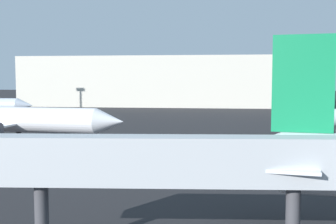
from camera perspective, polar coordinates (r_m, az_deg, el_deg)
airplane_on_taxiway at (r=56.68m, az=-20.22°, el=-0.97°), size 28.49×28.20×10.97m
jet_bridge at (r=20.46m, az=5.50°, el=-7.05°), size 20.12×3.82×6.33m
terminal_building at (r=137.33m, az=0.23°, el=4.24°), size 95.00×24.39×15.91m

